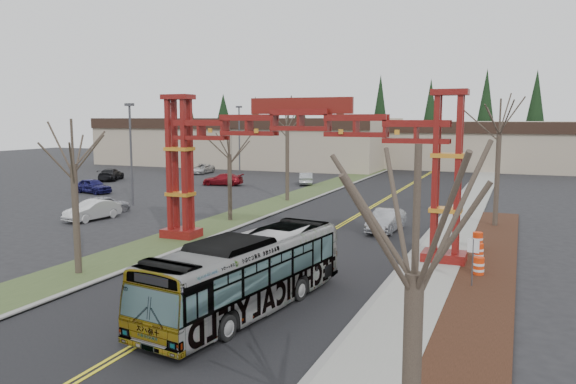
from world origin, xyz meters
The scene contains 33 objects.
road centered at (0.00, 25.00, 0.01)m, with size 12.00×110.00×0.02m, color black.
lane_line_left centered at (-0.12, 25.00, 0.03)m, with size 0.12×100.00×0.01m, color yellow.
lane_line_right centered at (0.12, 25.00, 0.03)m, with size 0.12×100.00×0.01m, color yellow.
curb_right centered at (6.15, 25.00, 0.07)m, with size 0.30×110.00×0.15m, color gray.
sidewalk_right centered at (7.60, 25.00, 0.08)m, with size 2.60×110.00×0.14m, color gray.
landscape_strip centered at (10.20, 10.00, 0.06)m, with size 2.60×50.00×0.12m, color black.
grass_median centered at (-8.00, 25.00, 0.04)m, with size 4.00×110.00×0.08m, color #374B25.
curb_left centered at (-6.15, 25.00, 0.07)m, with size 0.30×110.00×0.15m, color gray.
gateway_arch centered at (0.00, 18.00, 5.98)m, with size 18.20×1.60×8.90m.
retail_building_west centered at (-30.00, 71.96, 3.76)m, with size 46.00×22.30×7.50m.
retail_building_east centered at (10.00, 79.95, 3.51)m, with size 38.00×20.30×7.00m.
conifer_treeline centered at (0.25, 92.00, 6.49)m, with size 116.10×5.60×13.00m.
transit_bus centered at (1.86, 7.60, 1.50)m, with size 2.52×10.77×3.00m, color #B3B5BB.
silver_sedan centered at (3.38, 24.98, 0.73)m, with size 1.55×4.45×1.47m, color #A5A8AD.
parked_car_near_a centered at (-18.78, 23.48, 0.72)m, with size 1.70×4.21×1.44m, color #9D9EA5.
parked_car_near_b centered at (-17.62, 20.88, 0.73)m, with size 1.54×4.40×1.45m, color white.
parked_car_mid_a centered at (-19.35, 43.64, 0.67)m, with size 1.86×4.58×1.33m, color maroon.
parked_car_mid_b centered at (-28.11, 32.75, 0.74)m, with size 1.74×4.34×1.48m, color #191753.
parked_car_far_a centered at (-11.00, 47.99, 0.69)m, with size 1.45×4.16×1.37m, color #A9AEB1.
parked_car_far_b centered at (-28.66, 54.45, 0.66)m, with size 2.18×4.74×1.32m, color silver.
parked_car_far_c centered at (-34.38, 42.93, 0.72)m, with size 2.03×4.98×1.45m, color black.
bare_tree_median_near centered at (-8.00, 9.11, 5.28)m, with size 3.23×3.23×7.44m.
bare_tree_median_mid centered at (-8.00, 24.40, 4.85)m, with size 3.08×3.08×6.91m.
bare_tree_median_far centered at (-8.00, 35.26, 6.79)m, with size 3.48×3.48×9.14m.
bare_tree_right_near centered at (10.00, -2.82, 5.05)m, with size 3.02×3.02×7.08m.
bare_tree_right_far centered at (10.00, 29.42, 6.51)m, with size 3.38×3.38×8.79m.
light_pole_near centered at (-19.38, 27.82, 5.05)m, with size 0.76×0.38×8.73m.
light_pole_mid centered at (-28.10, 46.22, 5.36)m, with size 0.80×0.40×9.27m.
light_pole_far centered at (-24.33, 57.32, 5.29)m, with size 0.79×0.40×9.14m.
street_sign centered at (9.70, 13.99, 1.60)m, with size 0.51×0.11×2.22m.
barrel_south centered at (9.84, 16.01, 0.48)m, with size 0.51×0.51×0.95m.
barrel_mid centered at (9.62, 19.04, 0.48)m, with size 0.52×0.52×0.97m.
barrel_north centered at (9.40, 21.55, 0.53)m, with size 0.58×0.58×1.07m.
Camera 1 is at (11.41, -11.30, 7.45)m, focal length 35.00 mm.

